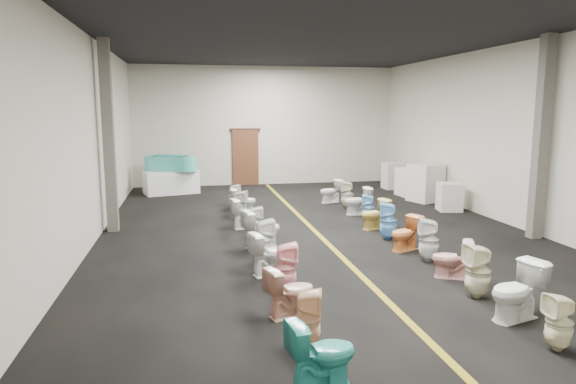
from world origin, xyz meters
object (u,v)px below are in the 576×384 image
at_px(toilet_left_11, 234,196).
at_px(toilet_right_0, 559,322).
at_px(toilet_right_5, 406,233).
at_px(toilet_left_7, 255,222).
at_px(toilet_left_5, 264,240).
at_px(toilet_right_6, 388,221).
at_px(toilet_right_3, 452,259).
at_px(toilet_left_0, 322,353).
at_px(toilet_right_10, 347,195).
at_px(appliance_crate_c, 411,182).
at_px(toilet_right_9, 358,201).
at_px(toilet_left_4, 271,253).
at_px(toilet_right_2, 478,271).
at_px(appliance_crate_d, 393,176).
at_px(bathtub, 170,163).
at_px(toilet_left_2, 290,292).
at_px(toilet_left_10, 243,201).
at_px(toilet_right_8, 369,208).
at_px(appliance_crate_a, 449,197).
at_px(appliance_crate_b, 426,183).
at_px(toilet_right_11, 331,191).
at_px(display_table, 171,182).
at_px(toilet_left_6, 262,229).
at_px(toilet_right_1, 517,291).
at_px(toilet_left_8, 246,213).
at_px(toilet_left_3, 285,268).
at_px(toilet_right_7, 375,214).
at_px(toilet_left_1, 307,319).
at_px(toilet_left_9, 240,206).

bearing_deg(toilet_left_11, toilet_right_0, -139.53).
xyz_separation_m(toilet_left_11, toilet_right_5, (3.08, -5.28, 0.01)).
bearing_deg(toilet_left_7, toilet_left_5, 177.66).
bearing_deg(toilet_right_6, toilet_right_3, 22.74).
distance_m(toilet_left_5, toilet_left_11, 5.50).
xyz_separation_m(toilet_left_0, toilet_right_10, (3.22, 9.37, 0.04)).
xyz_separation_m(appliance_crate_c, toilet_right_9, (-2.77, -2.64, -0.09)).
bearing_deg(toilet_right_0, toilet_left_4, -140.44).
xyz_separation_m(toilet_left_5, toilet_right_2, (2.97, -2.53, 0.01)).
bearing_deg(appliance_crate_d, toilet_right_2, -105.63).
xyz_separation_m(bathtub, toilet_right_3, (5.05, -10.12, -0.73)).
relative_size(toilet_left_2, toilet_left_10, 1.02).
height_order(toilet_left_5, toilet_right_8, toilet_left_5).
height_order(appliance_crate_a, toilet_right_6, toilet_right_6).
bearing_deg(appliance_crate_b, toilet_right_3, -112.34).
bearing_deg(toilet_right_11, appliance_crate_d, 115.21).
xyz_separation_m(display_table, toilet_right_5, (4.99, -8.31, -0.04)).
bearing_deg(toilet_left_6, toilet_right_1, -161.38).
height_order(appliance_crate_c, toilet_left_6, appliance_crate_c).
xyz_separation_m(bathtub, toilet_left_10, (2.10, -3.87, -0.72)).
bearing_deg(toilet_left_8, toilet_right_10, -67.61).
height_order(toilet_left_6, toilet_right_6, toilet_right_6).
height_order(appliance_crate_a, toilet_right_11, appliance_crate_a).
relative_size(appliance_crate_c, toilet_right_9, 1.23).
xyz_separation_m(toilet_right_1, toilet_right_8, (0.14, 6.40, -0.06)).
bearing_deg(toilet_left_3, toilet_right_0, -128.39).
bearing_deg(toilet_left_10, appliance_crate_d, -54.67).
bearing_deg(toilet_right_2, toilet_right_9, 177.60).
relative_size(appliance_crate_b, toilet_left_2, 1.63).
xyz_separation_m(toilet_right_6, toilet_right_9, (0.21, 2.76, -0.04)).
bearing_deg(toilet_left_6, toilet_left_7, -13.88).
xyz_separation_m(toilet_left_0, toilet_right_8, (3.23, 7.56, -0.01)).
height_order(appliance_crate_c, toilet_right_0, appliance_crate_c).
bearing_deg(toilet_left_6, toilet_left_5, 159.35).
height_order(toilet_left_6, toilet_right_10, toilet_right_10).
relative_size(toilet_left_3, toilet_left_4, 1.05).
relative_size(toilet_left_7, toilet_left_8, 0.96).
bearing_deg(toilet_right_11, toilet_right_6, -12.09).
distance_m(toilet_left_8, toilet_right_7, 3.14).
bearing_deg(display_table, toilet_right_8, -46.86).
bearing_deg(bathtub, toilet_left_7, -49.06).
relative_size(bathtub, toilet_right_10, 2.15).
height_order(display_table, appliance_crate_d, appliance_crate_d).
bearing_deg(appliance_crate_a, toilet_left_1, -128.02).
distance_m(toilet_left_5, toilet_right_7, 3.72).
height_order(appliance_crate_d, toilet_right_0, appliance_crate_d).
relative_size(display_table, toilet_right_2, 2.09).
relative_size(toilet_left_9, toilet_right_11, 1.10).
relative_size(display_table, toilet_left_7, 2.51).
distance_m(toilet_right_2, toilet_right_11, 8.33).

